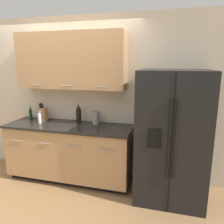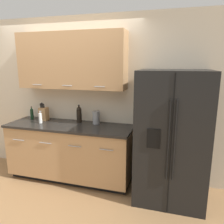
{
  "view_description": "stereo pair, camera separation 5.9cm",
  "coord_description": "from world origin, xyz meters",
  "px_view_note": "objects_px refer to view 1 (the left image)",
  "views": [
    {
      "loc": [
        1.67,
        -2.13,
        1.87
      ],
      "look_at": [
        0.87,
        0.88,
        1.17
      ],
      "focal_mm": 35.0,
      "sensor_mm": 36.0,
      "label": 1
    },
    {
      "loc": [
        1.73,
        -2.12,
        1.87
      ],
      "look_at": [
        0.87,
        0.88,
        1.17
      ],
      "focal_mm": 35.0,
      "sensor_mm": 36.0,
      "label": 2
    }
  ],
  "objects_px": {
    "knife_block": "(43,114)",
    "soap_dispenser": "(40,118)",
    "wine_bottle": "(79,114)",
    "refrigerator": "(172,137)",
    "oil_bottle": "(31,114)",
    "steel_canister": "(96,118)"
  },
  "relations": [
    {
      "from": "refrigerator",
      "to": "soap_dispenser",
      "type": "height_order",
      "value": "refrigerator"
    },
    {
      "from": "oil_bottle",
      "to": "wine_bottle",
      "type": "bearing_deg",
      "value": 1.89
    },
    {
      "from": "refrigerator",
      "to": "wine_bottle",
      "type": "relative_size",
      "value": 6.12
    },
    {
      "from": "soap_dispenser",
      "to": "steel_canister",
      "type": "relative_size",
      "value": 0.92
    },
    {
      "from": "soap_dispenser",
      "to": "refrigerator",
      "type": "bearing_deg",
      "value": -1.13
    },
    {
      "from": "refrigerator",
      "to": "oil_bottle",
      "type": "xyz_separation_m",
      "value": [
        -2.35,
        0.22,
        0.13
      ]
    },
    {
      "from": "knife_block",
      "to": "refrigerator",
      "type": "bearing_deg",
      "value": -5.81
    },
    {
      "from": "wine_bottle",
      "to": "soap_dispenser",
      "type": "bearing_deg",
      "value": -160.2
    },
    {
      "from": "steel_canister",
      "to": "wine_bottle",
      "type": "bearing_deg",
      "value": 179.45
    },
    {
      "from": "knife_block",
      "to": "steel_canister",
      "type": "relative_size",
      "value": 1.39
    },
    {
      "from": "refrigerator",
      "to": "oil_bottle",
      "type": "distance_m",
      "value": 2.36
    },
    {
      "from": "refrigerator",
      "to": "soap_dispenser",
      "type": "bearing_deg",
      "value": 178.87
    },
    {
      "from": "knife_block",
      "to": "steel_canister",
      "type": "bearing_deg",
      "value": 2.15
    },
    {
      "from": "wine_bottle",
      "to": "soap_dispenser",
      "type": "distance_m",
      "value": 0.63
    },
    {
      "from": "knife_block",
      "to": "soap_dispenser",
      "type": "bearing_deg",
      "value": -74.35
    },
    {
      "from": "wine_bottle",
      "to": "steel_canister",
      "type": "height_order",
      "value": "wine_bottle"
    },
    {
      "from": "steel_canister",
      "to": "soap_dispenser",
      "type": "bearing_deg",
      "value": -166.72
    },
    {
      "from": "refrigerator",
      "to": "steel_canister",
      "type": "height_order",
      "value": "refrigerator"
    },
    {
      "from": "refrigerator",
      "to": "soap_dispenser",
      "type": "xyz_separation_m",
      "value": [
        -2.06,
        0.04,
        0.11
      ]
    },
    {
      "from": "refrigerator",
      "to": "knife_block",
      "type": "distance_m",
      "value": 2.12
    },
    {
      "from": "wine_bottle",
      "to": "soap_dispenser",
      "type": "xyz_separation_m",
      "value": [
        -0.59,
        -0.21,
        -0.05
      ]
    },
    {
      "from": "wine_bottle",
      "to": "knife_block",
      "type": "bearing_deg",
      "value": -176.6
    }
  ]
}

